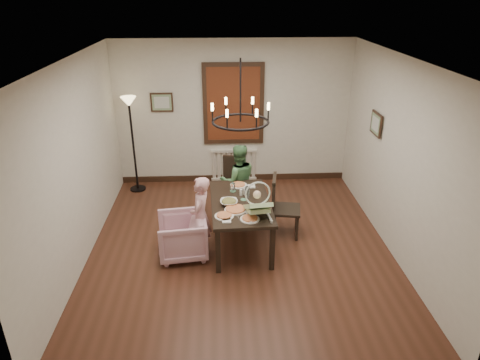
{
  "coord_description": "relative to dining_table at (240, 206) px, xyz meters",
  "views": [
    {
      "loc": [
        -0.29,
        -5.52,
        3.64
      ],
      "look_at": [
        0.01,
        0.18,
        1.05
      ],
      "focal_mm": 32.0,
      "sensor_mm": 36.0,
      "label": 1
    }
  ],
  "objects": [
    {
      "name": "chair_far",
      "position": [
        -0.08,
        1.2,
        -0.18
      ],
      "size": [
        0.49,
        0.49,
        0.92
      ],
      "primitive_type": null,
      "rotation": [
        0.0,
        0.0,
        -0.24
      ],
      "color": "black",
      "rests_on": "room_shell"
    },
    {
      "name": "picture_right",
      "position": [
        2.2,
        0.77,
        1.01
      ],
      "size": [
        0.03,
        0.42,
        0.36
      ],
      "primitive_type": "cube",
      "rotation": [
        0.0,
        0.0,
        1.57
      ],
      "color": "black",
      "rests_on": "room_shell"
    },
    {
      "name": "armchair",
      "position": [
        -0.87,
        -0.27,
        -0.32
      ],
      "size": [
        0.78,
        0.76,
        0.64
      ],
      "primitive_type": "imported",
      "rotation": [
        0.0,
        0.0,
        -1.45
      ],
      "color": "#D09FAD",
      "rests_on": "room_shell"
    },
    {
      "name": "seated_man",
      "position": [
        0.01,
        0.92,
        -0.11
      ],
      "size": [
        0.58,
        0.48,
        1.07
      ],
      "primitive_type": "imported",
      "rotation": [
        0.0,
        0.0,
        3.31
      ],
      "color": "#4B7D4A",
      "rests_on": "room_shell"
    },
    {
      "name": "salad_bowl",
      "position": [
        -0.17,
        -0.08,
        0.12
      ],
      "size": [
        0.31,
        0.31,
        0.08
      ],
      "primitive_type": "imported",
      "color": "white",
      "rests_on": "dining_table"
    },
    {
      "name": "picture_back",
      "position": [
        -1.36,
        2.34,
        1.01
      ],
      "size": [
        0.42,
        0.03,
        0.36
      ],
      "primitive_type": "cube",
      "color": "black",
      "rests_on": "room_shell"
    },
    {
      "name": "elderly_woman",
      "position": [
        -0.59,
        -0.23,
        -0.13
      ],
      "size": [
        0.32,
        0.42,
        1.02
      ],
      "primitive_type": "imported",
      "rotation": [
        0.0,
        0.0,
        -1.81
      ],
      "color": "#CD9194",
      "rests_on": "room_shell"
    },
    {
      "name": "room_shell",
      "position": [
        -0.01,
        0.24,
        0.76
      ],
      "size": [
        4.51,
        5.0,
        2.81
      ],
      "color": "#4E281A",
      "rests_on": "ground"
    },
    {
      "name": "drinking_glass",
      "position": [
        0.11,
        0.12,
        0.16
      ],
      "size": [
        0.08,
        0.08,
        0.15
      ],
      "primitive_type": "cylinder",
      "color": "silver",
      "rests_on": "dining_table"
    },
    {
      "name": "pizza_platter",
      "position": [
        -0.09,
        -0.28,
        0.1
      ],
      "size": [
        0.32,
        0.32,
        0.04
      ],
      "primitive_type": "cylinder",
      "color": "tan",
      "rests_on": "dining_table"
    },
    {
      "name": "radiator",
      "position": [
        -0.01,
        2.35,
        -0.29
      ],
      "size": [
        0.92,
        0.12,
        0.62
      ],
      "primitive_type": null,
      "color": "silver",
      "rests_on": "room_shell"
    },
    {
      "name": "chair_right",
      "position": [
        0.73,
        0.23,
        -0.14
      ],
      "size": [
        0.51,
        0.51,
        1.0
      ],
      "primitive_type": null,
      "rotation": [
        0.0,
        0.0,
        1.4
      ],
      "color": "black",
      "rests_on": "room_shell"
    },
    {
      "name": "window_blinds",
      "position": [
        -0.01,
        2.33,
        0.96
      ],
      "size": [
        1.0,
        0.03,
        1.4
      ],
      "primitive_type": "cube",
      "color": "brown",
      "rests_on": "room_shell"
    },
    {
      "name": "baby_bouncer",
      "position": [
        0.22,
        -0.43,
        0.25
      ],
      "size": [
        0.45,
        0.57,
        0.34
      ],
      "primitive_type": null,
      "rotation": [
        0.0,
        0.0,
        0.13
      ],
      "color": "#C1E59E",
      "rests_on": "dining_table"
    },
    {
      "name": "dining_table",
      "position": [
        0.0,
        0.0,
        0.0
      ],
      "size": [
        0.93,
        1.58,
        0.72
      ],
      "rotation": [
        0.0,
        0.0,
        0.04
      ],
      "color": "black",
      "rests_on": "room_shell"
    },
    {
      "name": "chandelier",
      "position": [
        -0.0,
        0.0,
        1.31
      ],
      "size": [
        0.8,
        0.8,
        0.04
      ],
      "primitive_type": "torus",
      "color": "black",
      "rests_on": "room_shell"
    },
    {
      "name": "floor_lamp",
      "position": [
        -1.91,
        2.02,
        0.26
      ],
      "size": [
        0.3,
        0.3,
        1.8
      ],
      "primitive_type": null,
      "color": "black",
      "rests_on": "room_shell"
    }
  ]
}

